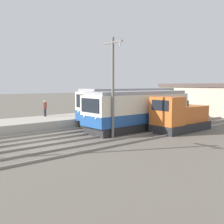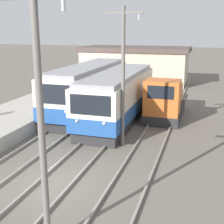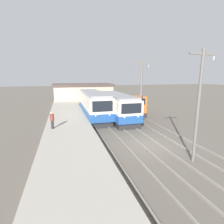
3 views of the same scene
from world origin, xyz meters
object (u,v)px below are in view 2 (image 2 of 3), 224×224
(commuter_train_left, at_px, (89,91))
(commuter_train_center, at_px, (118,99))
(catenary_mast_mid, at_px, (123,73))
(catenary_mast_near, at_px, (41,115))
(shunting_locomotive, at_px, (165,101))

(commuter_train_left, relative_size, commuter_train_center, 1.07)
(commuter_train_center, height_order, catenary_mast_mid, catenary_mast_mid)
(commuter_train_left, bearing_deg, catenary_mast_near, -73.62)
(commuter_train_left, xyz_separation_m, catenary_mast_near, (4.31, -14.66, 2.33))
(commuter_train_center, bearing_deg, commuter_train_left, 149.01)
(shunting_locomotive, relative_size, catenary_mast_near, 0.79)
(commuter_train_center, xyz_separation_m, catenary_mast_near, (1.51, -12.98, 2.42))
(commuter_train_left, distance_m, commuter_train_center, 3.27)
(commuter_train_left, height_order, commuter_train_center, commuter_train_left)
(catenary_mast_mid, bearing_deg, shunting_locomotive, 76.41)
(commuter_train_left, relative_size, catenary_mast_near, 1.57)
(commuter_train_left, height_order, shunting_locomotive, commuter_train_left)
(shunting_locomotive, distance_m, catenary_mast_mid, 6.94)
(shunting_locomotive, relative_size, catenary_mast_mid, 0.79)
(shunting_locomotive, xyz_separation_m, catenary_mast_near, (-1.49, -14.76, 2.81))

